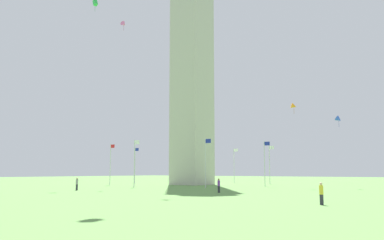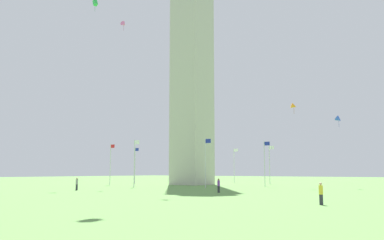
% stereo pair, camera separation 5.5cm
% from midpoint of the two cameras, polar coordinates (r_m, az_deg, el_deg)
% --- Properties ---
extents(ground_plane, '(260.00, 260.00, 0.00)m').
position_cam_midpoint_polar(ground_plane, '(79.11, 0.02, -9.09)').
color(ground_plane, '#609347').
extents(obelisk_monument, '(6.36, 6.36, 57.85)m').
position_cam_midpoint_polar(obelisk_monument, '(83.34, 0.02, 11.20)').
color(obelisk_monument, '#B7B2A8').
rests_on(obelisk_monument, ground).
extents(flagpole_n, '(1.12, 0.14, 7.75)m').
position_cam_midpoint_polar(flagpole_n, '(70.71, 10.22, -5.75)').
color(flagpole_n, silver).
rests_on(flagpole_n, ground).
extents(flagpole_ne, '(1.12, 0.14, 7.75)m').
position_cam_midpoint_polar(flagpole_ne, '(82.61, 10.90, -5.93)').
color(flagpole_ne, silver).
rests_on(flagpole_ne, ground).
extents(flagpole_e, '(1.12, 0.14, 7.75)m').
position_cam_midpoint_polar(flagpole_e, '(91.95, 5.98, -6.14)').
color(flagpole_e, silver).
rests_on(flagpole_e, ground).
extents(flagpole_se, '(1.12, 0.14, 7.75)m').
position_cam_midpoint_polar(flagpole_se, '(94.53, -1.23, -6.21)').
color(flagpole_se, silver).
rests_on(flagpole_se, ground).
extents(flagpole_s, '(1.12, 0.14, 7.75)m').
position_cam_midpoint_polar(flagpole_s, '(89.35, -7.98, -6.08)').
color(flagpole_s, silver).
rests_on(flagpole_s, ground).
extents(flagpole_sw, '(1.12, 0.14, 7.75)m').
position_cam_midpoint_polar(flagpole_sw, '(78.48, -11.36, -5.86)').
color(flagpole_sw, silver).
rests_on(flagpole_sw, ground).
extents(flagpole_w, '(1.12, 0.14, 7.75)m').
position_cam_midpoint_polar(flagpole_w, '(67.30, -8.05, -5.73)').
color(flagpole_w, silver).
rests_on(flagpole_w, ground).
extents(flagpole_nw, '(1.12, 0.14, 7.75)m').
position_cam_midpoint_polar(flagpole_nw, '(63.63, 1.96, -5.71)').
color(flagpole_nw, silver).
rests_on(flagpole_nw, ground).
extents(person_yellow_shirt, '(0.32, 0.32, 1.74)m').
position_cam_midpoint_polar(person_yellow_shirt, '(33.36, 17.72, -9.83)').
color(person_yellow_shirt, '#2D2D38').
rests_on(person_yellow_shirt, ground).
extents(person_gray_shirt, '(0.32, 0.32, 1.76)m').
position_cam_midpoint_polar(person_gray_shirt, '(58.13, -15.87, -8.63)').
color(person_gray_shirt, '#2D2D38').
rests_on(person_gray_shirt, ground).
extents(person_purple_shirt, '(0.32, 0.32, 1.71)m').
position_cam_midpoint_polar(person_purple_shirt, '(50.08, 3.80, -9.19)').
color(person_purple_shirt, '#2D2D38').
rests_on(person_purple_shirt, ground).
extents(kite_orange_delta, '(1.41, 1.37, 1.85)m').
position_cam_midpoint_polar(kite_orange_delta, '(68.81, 14.14, 1.90)').
color(kite_orange_delta, orange).
extents(kite_pink_delta, '(1.10, 1.18, 1.80)m').
position_cam_midpoint_polar(kite_pink_delta, '(77.47, -9.56, 13.14)').
color(kite_pink_delta, pink).
extents(kite_blue_delta, '(1.20, 0.92, 1.87)m').
position_cam_midpoint_polar(kite_blue_delta, '(69.73, 19.95, 0.09)').
color(kite_blue_delta, blue).
extents(kite_green_box, '(1.16, 0.84, 2.38)m').
position_cam_midpoint_polar(kite_green_box, '(78.64, -13.44, 15.74)').
color(kite_green_box, green).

